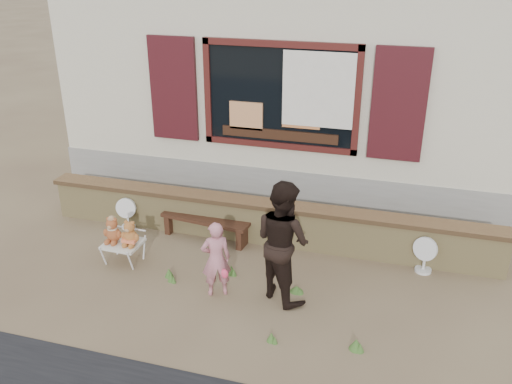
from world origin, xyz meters
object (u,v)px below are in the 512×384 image
(folding_chair, at_px, (123,244))
(teddy_bear_left, at_px, (113,229))
(bench, at_px, (205,224))
(adult, at_px, (283,241))
(child, at_px, (216,259))
(teddy_bear_right, at_px, (130,232))

(folding_chair, height_order, teddy_bear_left, teddy_bear_left)
(bench, relative_size, adult, 0.90)
(child, xyz_separation_m, adult, (0.82, 0.20, 0.28))
(teddy_bear_right, height_order, adult, adult)
(adult, bearing_deg, bench, -2.15)
(folding_chair, bearing_deg, teddy_bear_right, -0.00)
(folding_chair, relative_size, adult, 0.33)
(teddy_bear_left, relative_size, teddy_bear_right, 1.02)
(teddy_bear_left, relative_size, adult, 0.24)
(adult, bearing_deg, teddy_bear_left, 31.08)
(teddy_bear_right, relative_size, adult, 0.23)
(bench, relative_size, teddy_bear_left, 3.74)
(child, height_order, adult, adult)
(teddy_bear_left, relative_size, child, 0.37)
(teddy_bear_left, bearing_deg, child, -10.88)
(teddy_bear_right, height_order, child, child)
(teddy_bear_left, height_order, child, child)
(child, distance_m, adult, 0.89)
(child, relative_size, adult, 0.65)
(bench, xyz_separation_m, adult, (1.50, -1.14, 0.54))
(teddy_bear_right, bearing_deg, bench, 53.99)
(teddy_bear_right, distance_m, child, 1.47)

